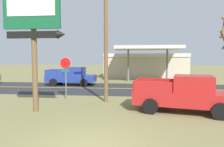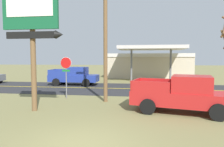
# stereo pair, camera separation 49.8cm
# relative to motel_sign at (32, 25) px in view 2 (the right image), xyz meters

# --- Properties ---
(ground_plane) EXTENTS (180.00, 180.00, 0.00)m
(ground_plane) POSITION_rel_motel_sign_xyz_m (3.67, -3.97, -4.58)
(ground_plane) COLOR olive
(road_asphalt) EXTENTS (140.00, 8.00, 0.02)m
(road_asphalt) POSITION_rel_motel_sign_xyz_m (3.67, 9.03, -4.57)
(road_asphalt) COLOR #2B2B2D
(road_asphalt) RESTS_ON ground
(road_centre_line) EXTENTS (126.00, 0.20, 0.01)m
(road_centre_line) POSITION_rel_motel_sign_xyz_m (3.67, 9.03, -4.56)
(road_centre_line) COLOR gold
(road_centre_line) RESTS_ON road_asphalt
(motel_sign) EXTENTS (3.30, 0.54, 6.58)m
(motel_sign) POSITION_rel_motel_sign_xyz_m (0.00, 0.00, 0.00)
(motel_sign) COLOR brown
(motel_sign) RESTS_ON ground
(stop_sign) EXTENTS (0.80, 0.08, 2.95)m
(stop_sign) POSITION_rel_motel_sign_xyz_m (0.41, 3.72, -2.56)
(stop_sign) COLOR slate
(stop_sign) RESTS_ON ground
(utility_pole) EXTENTS (2.01, 0.26, 9.67)m
(utility_pole) POSITION_rel_motel_sign_xyz_m (3.38, 3.01, 0.57)
(utility_pole) COLOR brown
(utility_pole) RESTS_ON ground
(gas_station) EXTENTS (12.00, 11.50, 4.40)m
(gas_station) POSITION_rel_motel_sign_xyz_m (6.91, 21.33, -2.64)
(gas_station) COLOR beige
(gas_station) RESTS_ON ground
(pickup_red_parked_on_lawn) EXTENTS (5.51, 3.08, 1.96)m
(pickup_red_parked_on_lawn) POSITION_rel_motel_sign_xyz_m (7.90, 0.80, -3.62)
(pickup_red_parked_on_lawn) COLOR red
(pickup_red_parked_on_lawn) RESTS_ON ground
(pickup_blue_on_road) EXTENTS (5.20, 2.24, 1.96)m
(pickup_blue_on_road) POSITION_rel_motel_sign_xyz_m (-1.39, 11.03, -3.62)
(pickup_blue_on_road) COLOR #233893
(pickup_blue_on_road) RESTS_ON ground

